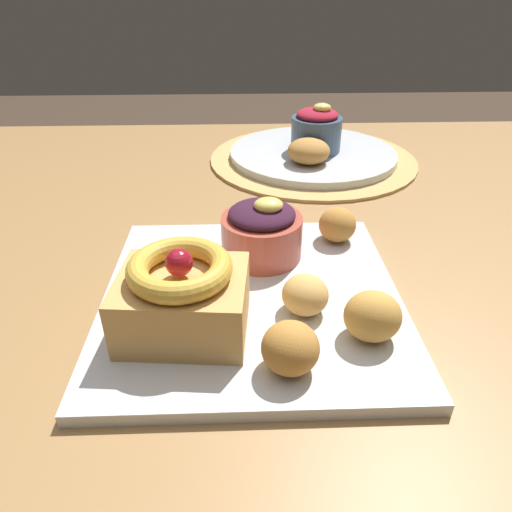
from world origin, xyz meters
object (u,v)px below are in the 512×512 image
object	(u,v)px
back_ramekin	(316,130)
cake_slice	(183,296)
berry_ramekin	(262,231)
back_plate	(313,154)
back_pastry	(309,151)
fritter_front	(305,295)
fritter_middle	(373,316)
fritter_extra	(290,348)
front_plate	(257,297)
fritter_back	(337,225)

from	to	relation	value
back_ramekin	cake_slice	bearing A→B (deg)	-111.75
berry_ramekin	back_plate	world-z (taller)	berry_ramekin
berry_ramekin	back_pastry	world-z (taller)	berry_ramekin
cake_slice	back_plate	size ratio (longest dim) A/B	0.40
berry_ramekin	back_ramekin	distance (m)	0.33
fritter_front	back_pastry	bearing A→B (deg)	82.00
fritter_front	fritter_middle	distance (m)	0.06
back_plate	back_pastry	bearing A→B (deg)	-105.73
fritter_front	cake_slice	bearing A→B (deg)	-169.15
fritter_extra	back_ramekin	bearing A→B (deg)	79.51
berry_ramekin	fritter_extra	xyz separation A→B (m)	(0.01, -0.16, -0.01)
berry_ramekin	fritter_extra	bearing A→B (deg)	-85.25
front_plate	back_pastry	size ratio (longest dim) A/B	4.28
berry_ramekin	fritter_middle	xyz separation A→B (m)	(0.08, -0.13, -0.01)
front_plate	fritter_extra	xyz separation A→B (m)	(0.02, -0.10, 0.03)
fritter_front	fritter_back	xyz separation A→B (m)	(0.05, 0.13, 0.00)
fritter_back	back_pastry	distance (m)	0.23
fritter_middle	back_ramekin	xyz separation A→B (m)	(0.02, 0.45, 0.02)
front_plate	back_ramekin	distance (m)	0.40
berry_ramekin	back_plate	size ratio (longest dim) A/B	0.31
fritter_front	fritter_middle	xyz separation A→B (m)	(0.05, -0.04, 0.00)
cake_slice	fritter_front	bearing A→B (deg)	10.85
cake_slice	berry_ramekin	bearing A→B (deg)	58.81
berry_ramekin	back_pastry	distance (m)	0.27
front_plate	fritter_middle	world-z (taller)	fritter_middle
fritter_extra	cake_slice	bearing A→B (deg)	149.66
back_plate	back_ramekin	distance (m)	0.04
berry_ramekin	fritter_back	world-z (taller)	berry_ramekin
cake_slice	fritter_back	size ratio (longest dim) A/B	2.64
fritter_back	fritter_extra	bearing A→B (deg)	-110.18
berry_ramekin	fritter_extra	distance (m)	0.17
berry_ramekin	fritter_extra	world-z (taller)	berry_ramekin
cake_slice	fritter_back	world-z (taller)	cake_slice
front_plate	fritter_front	xyz separation A→B (m)	(0.04, -0.03, 0.02)
fritter_middle	back_ramekin	world-z (taller)	back_ramekin
cake_slice	fritter_back	bearing A→B (deg)	43.17
berry_ramekin	fritter_middle	world-z (taller)	berry_ramekin
berry_ramekin	fritter_middle	distance (m)	0.16
fritter_middle	back_ramekin	size ratio (longest dim) A/B	0.58
cake_slice	fritter_extra	world-z (taller)	cake_slice
fritter_extra	back_pastry	xyz separation A→B (m)	(0.07, 0.43, 0.00)
fritter_back	front_plate	bearing A→B (deg)	-133.89
fritter_back	back_ramekin	bearing A→B (deg)	86.46
fritter_middle	fritter_back	bearing A→B (deg)	89.50
fritter_front	back_pastry	distance (m)	0.36
fritter_extra	back_pastry	distance (m)	0.43
cake_slice	back_ramekin	world-z (taller)	back_ramekin
fritter_front	fritter_extra	size ratio (longest dim) A/B	0.95
back_plate	back_ramekin	xyz separation A→B (m)	(0.00, 0.00, 0.04)
berry_ramekin	back_pastry	size ratio (longest dim) A/B	1.30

